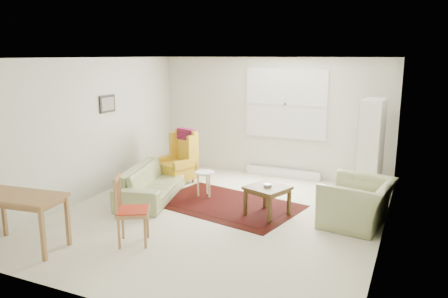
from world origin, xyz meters
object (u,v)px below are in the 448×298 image
at_px(armchair, 358,198).
at_px(wingback_chair, 176,157).
at_px(cabinet, 371,149).
at_px(stool, 205,184).
at_px(desk, 22,221).
at_px(coffee_table, 267,201).
at_px(sofa, 153,176).
at_px(desk_chair, 133,210).

distance_m(armchair, wingback_chair, 3.73).
bearing_deg(cabinet, armchair, -86.34).
height_order(stool, desk, desk).
height_order(armchair, coffee_table, armchair).
bearing_deg(sofa, cabinet, -79.25).
bearing_deg(desk_chair, stool, -27.91).
relative_size(wingback_chair, desk_chair, 1.12).
distance_m(coffee_table, desk_chair, 2.23).
bearing_deg(desk, cabinet, 46.59).
xyz_separation_m(sofa, cabinet, (3.55, 1.67, 0.49)).
bearing_deg(armchair, wingback_chair, -94.40).
height_order(wingback_chair, cabinet, cabinet).
distance_m(sofa, cabinet, 3.95).
distance_m(armchair, desk_chair, 3.33).
xyz_separation_m(wingback_chair, stool, (0.91, -0.54, -0.31)).
relative_size(coffee_table, desk_chair, 0.61).
distance_m(sofa, desk_chair, 1.99).
height_order(sofa, coffee_table, sofa).
height_order(sofa, armchair, armchair).
relative_size(wingback_chair, cabinet, 0.61).
bearing_deg(cabinet, stool, -151.92).
distance_m(wingback_chair, desk_chair, 2.93).
height_order(armchair, cabinet, cabinet).
height_order(sofa, cabinet, cabinet).
relative_size(sofa, desk, 1.70).
height_order(armchair, stool, armchair).
distance_m(sofa, coffee_table, 2.18).
relative_size(coffee_table, cabinet, 0.33).
bearing_deg(cabinet, desk, -129.75).
bearing_deg(cabinet, desk_chair, -124.13).
bearing_deg(cabinet, coffee_table, -125.60).
xyz_separation_m(cabinet, desk, (-3.96, -4.19, -0.52)).
xyz_separation_m(stool, desk_chair, (0.04, -2.23, 0.25)).
distance_m(coffee_table, desk, 3.61).
distance_m(sofa, desk, 2.55).
distance_m(stool, desk_chair, 2.24).
relative_size(sofa, cabinet, 1.11).
xyz_separation_m(sofa, wingback_chair, (-0.09, 0.97, 0.14)).
xyz_separation_m(sofa, coffee_table, (2.18, -0.01, -0.16)).
relative_size(desk, desk_chair, 1.21).
bearing_deg(desk, stool, 67.25).
bearing_deg(desk_chair, wingback_chair, -9.94).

